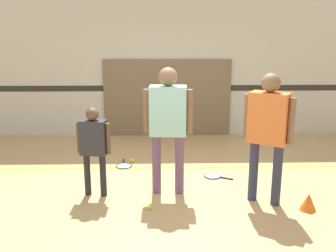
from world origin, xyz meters
The scene contains 12 objects.
ground_plane centered at (0.00, 0.00, 0.00)m, with size 16.00×16.00×0.00m, color tan.
wall_back centered at (0.00, 3.08, 1.60)m, with size 16.00×0.07×3.20m.
wall_panel centered at (0.02, 3.02, 0.81)m, with size 2.70×0.05×1.63m.
floor_stripe centered at (0.00, 0.93, 0.00)m, with size 14.40×0.10×0.01m.
person_instructor centered at (-0.04, -0.04, 1.07)m, with size 0.66×0.30×1.73m.
person_student_left centered at (-1.03, -0.10, 0.75)m, with size 0.46×0.24×1.22m.
person_student_right centered at (1.20, -0.37, 1.04)m, with size 0.56×0.47×1.69m.
racket_spare_on_floor centered at (-0.75, 1.04, 0.01)m, with size 0.31×0.49×0.03m.
racket_second_spare centered at (0.68, 0.53, 0.01)m, with size 0.47×0.35×0.03m.
tennis_ball_near_instructor centered at (-0.28, -0.56, 0.03)m, with size 0.07×0.07×0.07m, color #CCE038.
tennis_ball_by_spare_racket centered at (-0.62, 1.24, 0.03)m, with size 0.07×0.07×0.07m, color #CCE038.
training_cone centered at (1.70, -0.62, 0.11)m, with size 0.21×0.21×0.22m.
Camera 1 is at (-0.16, -4.88, 2.14)m, focal length 40.00 mm.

